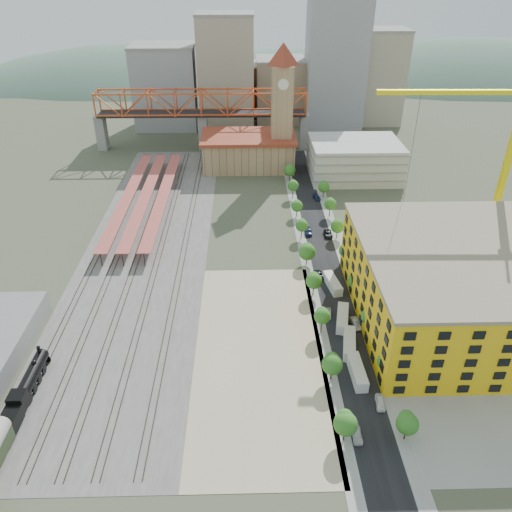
{
  "coord_description": "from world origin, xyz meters",
  "views": [
    {
      "loc": [
        -6.65,
        -114.3,
        74.82
      ],
      "look_at": [
        -4.09,
        -6.9,
        10.0
      ],
      "focal_mm": 35.0,
      "sensor_mm": 36.0,
      "label": 1
    }
  ],
  "objects_px": {
    "locomotive": "(26,390)",
    "site_trailer_a": "(357,372)",
    "construction_building": "(456,285)",
    "car_0": "(357,434)",
    "site_trailer_b": "(349,344)",
    "site_trailer_d": "(333,284)",
    "site_trailer_c": "(342,318)",
    "tower_crane": "(500,142)",
    "clock_tower": "(282,96)"
  },
  "relations": [
    {
      "from": "site_trailer_b",
      "to": "car_0",
      "type": "distance_m",
      "value": 24.0
    },
    {
      "from": "site_trailer_b",
      "to": "site_trailer_d",
      "type": "bearing_deg",
      "value": 100.53
    },
    {
      "from": "locomotive",
      "to": "site_trailer_a",
      "type": "relative_size",
      "value": 2.41
    },
    {
      "from": "locomotive",
      "to": "site_trailer_a",
      "type": "distance_m",
      "value": 66.14
    },
    {
      "from": "clock_tower",
      "to": "tower_crane",
      "type": "height_order",
      "value": "tower_crane"
    },
    {
      "from": "site_trailer_a",
      "to": "site_trailer_b",
      "type": "bearing_deg",
      "value": 88.07
    },
    {
      "from": "construction_building",
      "to": "car_0",
      "type": "bearing_deg",
      "value": -130.17
    },
    {
      "from": "construction_building",
      "to": "clock_tower",
      "type": "bearing_deg",
      "value": 108.78
    },
    {
      "from": "locomotive",
      "to": "clock_tower",
      "type": "bearing_deg",
      "value": 64.82
    },
    {
      "from": "site_trailer_b",
      "to": "car_0",
      "type": "xyz_separation_m",
      "value": [
        -3.0,
        -23.81,
        -0.54
      ]
    },
    {
      "from": "site_trailer_d",
      "to": "car_0",
      "type": "xyz_separation_m",
      "value": [
        -3.0,
        -47.49,
        -0.49
      ]
    },
    {
      "from": "site_trailer_c",
      "to": "site_trailer_d",
      "type": "height_order",
      "value": "site_trailer_c"
    },
    {
      "from": "clock_tower",
      "to": "site_trailer_c",
      "type": "bearing_deg",
      "value": -85.49
    },
    {
      "from": "car_0",
      "to": "locomotive",
      "type": "bearing_deg",
      "value": 171.72
    },
    {
      "from": "construction_building",
      "to": "site_trailer_c",
      "type": "xyz_separation_m",
      "value": [
        -26.0,
        -1.54,
        -8.1
      ]
    },
    {
      "from": "clock_tower",
      "to": "tower_crane",
      "type": "bearing_deg",
      "value": -53.29
    },
    {
      "from": "site_trailer_a",
      "to": "site_trailer_d",
      "type": "xyz_separation_m",
      "value": [
        0.0,
        32.36,
        -0.05
      ]
    },
    {
      "from": "locomotive",
      "to": "site_trailer_b",
      "type": "distance_m",
      "value": 67.25
    },
    {
      "from": "site_trailer_a",
      "to": "clock_tower",
      "type": "bearing_deg",
      "value": 91.91
    },
    {
      "from": "clock_tower",
      "to": "tower_crane",
      "type": "distance_m",
      "value": 86.86
    },
    {
      "from": "clock_tower",
      "to": "construction_building",
      "type": "height_order",
      "value": "clock_tower"
    },
    {
      "from": "clock_tower",
      "to": "tower_crane",
      "type": "relative_size",
      "value": 0.97
    },
    {
      "from": "site_trailer_d",
      "to": "locomotive",
      "type": "bearing_deg",
      "value": -161.39
    },
    {
      "from": "clock_tower",
      "to": "locomotive",
      "type": "bearing_deg",
      "value": -115.18
    },
    {
      "from": "site_trailer_c",
      "to": "locomotive",
      "type": "bearing_deg",
      "value": -149.87
    },
    {
      "from": "construction_building",
      "to": "locomotive",
      "type": "height_order",
      "value": "construction_building"
    },
    {
      "from": "locomotive",
      "to": "tower_crane",
      "type": "distance_m",
      "value": 126.21
    },
    {
      "from": "site_trailer_b",
      "to": "site_trailer_d",
      "type": "xyz_separation_m",
      "value": [
        0.0,
        23.68,
        -0.05
      ]
    },
    {
      "from": "construction_building",
      "to": "site_trailer_a",
      "type": "xyz_separation_m",
      "value": [
        -26.0,
        -19.21,
        -8.1
      ]
    },
    {
      "from": "site_trailer_d",
      "to": "site_trailer_c",
      "type": "bearing_deg",
      "value": -100.36
    },
    {
      "from": "site_trailer_c",
      "to": "car_0",
      "type": "xyz_separation_m",
      "value": [
        -3.0,
        -32.81,
        -0.54
      ]
    },
    {
      "from": "clock_tower",
      "to": "site_trailer_b",
      "type": "bearing_deg",
      "value": -85.86
    },
    {
      "from": "tower_crane",
      "to": "site_trailer_a",
      "type": "bearing_deg",
      "value": -131.44
    },
    {
      "from": "clock_tower",
      "to": "car_0",
      "type": "bearing_deg",
      "value": -87.87
    },
    {
      "from": "construction_building",
      "to": "locomotive",
      "type": "distance_m",
      "value": 95.21
    },
    {
      "from": "tower_crane",
      "to": "site_trailer_a",
      "type": "relative_size",
      "value": 5.6
    },
    {
      "from": "locomotive",
      "to": "site_trailer_a",
      "type": "bearing_deg",
      "value": 3.63
    },
    {
      "from": "tower_crane",
      "to": "site_trailer_a",
      "type": "height_order",
      "value": "tower_crane"
    },
    {
      "from": "site_trailer_c",
      "to": "site_trailer_a",
      "type": "bearing_deg",
      "value": -78.2
    },
    {
      "from": "site_trailer_a",
      "to": "site_trailer_d",
      "type": "height_order",
      "value": "site_trailer_a"
    },
    {
      "from": "car_0",
      "to": "site_trailer_b",
      "type": "bearing_deg",
      "value": 84.4
    },
    {
      "from": "construction_building",
      "to": "site_trailer_c",
      "type": "distance_m",
      "value": 27.28
    },
    {
      "from": "construction_building",
      "to": "locomotive",
      "type": "bearing_deg",
      "value": -165.73
    },
    {
      "from": "clock_tower",
      "to": "car_0",
      "type": "distance_m",
      "value": 137.31
    },
    {
      "from": "tower_crane",
      "to": "car_0",
      "type": "relative_size",
      "value": 11.9
    },
    {
      "from": "construction_building",
      "to": "site_trailer_b",
      "type": "xyz_separation_m",
      "value": [
        -26.0,
        -10.54,
        -8.1
      ]
    },
    {
      "from": "site_trailer_d",
      "to": "car_0",
      "type": "bearing_deg",
      "value": -103.97
    },
    {
      "from": "tower_crane",
      "to": "site_trailer_c",
      "type": "distance_m",
      "value": 62.93
    },
    {
      "from": "locomotive",
      "to": "tower_crane",
      "type": "relative_size",
      "value": 0.43
    },
    {
      "from": "site_trailer_c",
      "to": "site_trailer_d",
      "type": "bearing_deg",
      "value": 101.8
    }
  ]
}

